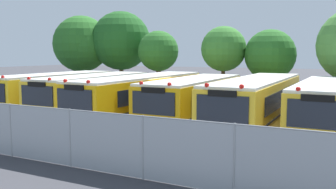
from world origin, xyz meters
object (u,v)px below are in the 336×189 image
at_px(school_bus_0, 55,91).
at_px(tree_2, 158,52).
at_px(school_bus_1, 94,94).
at_px(tree_4, 269,55).
at_px(school_bus_5, 327,108).
at_px(tree_1, 120,41).
at_px(tree_3, 225,48).
at_px(traffic_cone, 86,154).
at_px(tree_0, 83,45).
at_px(school_bus_4, 257,102).
at_px(school_bus_3, 194,99).
at_px(school_bus_2, 141,96).

relative_size(school_bus_0, tree_2, 1.66).
bearing_deg(school_bus_1, tree_4, -134.04).
height_order(school_bus_5, tree_2, tree_2).
xyz_separation_m(tree_1, tree_3, (9.84, -0.76, -0.65)).
relative_size(school_bus_1, school_bus_5, 1.00).
distance_m(tree_1, traffic_cone, 20.72).
bearing_deg(tree_0, school_bus_1, -47.53).
relative_size(school_bus_4, traffic_cone, 19.08).
distance_m(school_bus_3, school_bus_5, 6.55).
distance_m(school_bus_3, school_bus_4, 3.39).
bearing_deg(school_bus_2, school_bus_4, -177.44).
distance_m(school_bus_1, tree_0, 12.14).
height_order(tree_0, traffic_cone, tree_0).
bearing_deg(school_bus_5, tree_0, -21.99).
bearing_deg(school_bus_5, tree_4, -63.03).
relative_size(school_bus_1, tree_1, 1.25).
height_order(school_bus_0, tree_3, tree_3).
xyz_separation_m(school_bus_1, traffic_cone, (5.70, -7.71, -1.12)).
bearing_deg(traffic_cone, school_bus_0, 138.75).
bearing_deg(tree_3, school_bus_3, -81.83).
relative_size(tree_0, tree_4, 1.30).
bearing_deg(school_bus_4, traffic_cone, 62.17).
height_order(school_bus_2, school_bus_3, school_bus_2).
height_order(school_bus_5, tree_0, tree_0).
bearing_deg(school_bus_5, traffic_cone, 47.11).
bearing_deg(tree_3, school_bus_1, -120.44).
xyz_separation_m(school_bus_5, tree_0, (-20.92, 8.52, 3.19)).
relative_size(school_bus_2, school_bus_3, 1.18).
xyz_separation_m(school_bus_1, school_bus_5, (13.01, 0.12, 0.00)).
xyz_separation_m(school_bus_4, tree_3, (-4.62, 8.73, 2.78)).
relative_size(school_bus_0, school_bus_2, 0.83).
height_order(school_bus_2, tree_2, tree_2).
height_order(school_bus_4, tree_2, tree_2).
bearing_deg(school_bus_0, school_bus_1, -178.94).
bearing_deg(school_bus_0, school_bus_2, -178.89).
relative_size(school_bus_5, tree_4, 1.70).
relative_size(school_bus_2, traffic_cone, 19.57).
relative_size(school_bus_2, tree_3, 1.91).
distance_m(school_bus_4, tree_0, 19.92).
xyz_separation_m(school_bus_2, tree_0, (-11.26, 8.61, 3.17)).
height_order(school_bus_1, school_bus_5, school_bus_5).
distance_m(school_bus_0, traffic_cone, 11.72).
xyz_separation_m(tree_0, tree_3, (13.14, 0.27, -0.37)).
distance_m(tree_0, tree_2, 7.90).
bearing_deg(traffic_cone, school_bus_4, 62.21).
relative_size(school_bus_5, traffic_cone, 16.42).
bearing_deg(school_bus_0, tree_1, -80.27).
xyz_separation_m(school_bus_0, traffic_cone, (8.77, -7.69, -1.12)).
bearing_deg(tree_0, tree_3, 1.17).
bearing_deg(school_bus_3, school_bus_2, 3.91).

